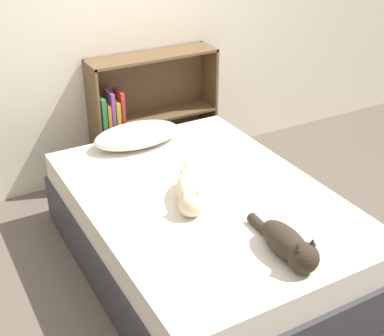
{
  "coord_description": "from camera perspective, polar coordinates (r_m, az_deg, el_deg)",
  "views": [
    {
      "loc": [
        -1.35,
        -2.25,
        2.12
      ],
      "look_at": [
        0.0,
        0.15,
        0.61
      ],
      "focal_mm": 50.0,
      "sensor_mm": 36.0,
      "label": 1
    }
  ],
  "objects": [
    {
      "name": "ground_plane",
      "position": [
        3.37,
        1.23,
        -10.18
      ],
      "size": [
        8.0,
        8.0,
        0.0
      ],
      "primitive_type": "plane",
      "color": "brown"
    },
    {
      "name": "bed",
      "position": [
        3.22,
        1.28,
        -6.7
      ],
      "size": [
        1.37,
        1.94,
        0.51
      ],
      "color": "#333338",
      "rests_on": "ground_plane"
    },
    {
      "name": "wall_back",
      "position": [
        3.99,
        -9.21,
        15.81
      ],
      "size": [
        8.0,
        0.06,
        2.5
      ],
      "color": "silver",
      "rests_on": "ground_plane"
    },
    {
      "name": "cat_dark",
      "position": [
        2.6,
        10.37,
        -8.14
      ],
      "size": [
        0.17,
        0.52,
        0.17
      ],
      "rotation": [
        0.0,
        0.0,
        4.66
      ],
      "color": "#33281E",
      "rests_on": "bed"
    },
    {
      "name": "bookshelf",
      "position": [
        4.19,
        -4.74,
        5.88
      ],
      "size": [
        0.99,
        0.26,
        0.97
      ],
      "color": "brown",
      "rests_on": "ground_plane"
    },
    {
      "name": "pillow",
      "position": [
        3.63,
        -5.89,
        3.51
      ],
      "size": [
        0.6,
        0.32,
        0.14
      ],
      "color": "white",
      "rests_on": "bed"
    },
    {
      "name": "cat_light",
      "position": [
        2.97,
        -0.17,
        -2.47
      ],
      "size": [
        0.34,
        0.53,
        0.16
      ],
      "rotation": [
        0.0,
        0.0,
        4.24
      ],
      "color": "beige",
      "rests_on": "bed"
    }
  ]
}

